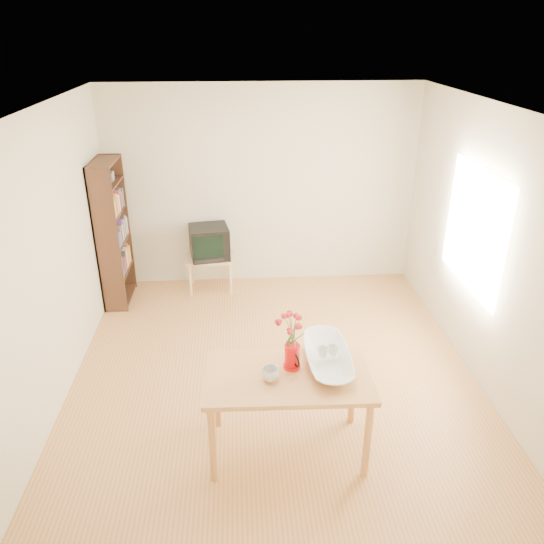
{
  "coord_description": "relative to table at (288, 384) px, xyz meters",
  "views": [
    {
      "loc": [
        -0.32,
        -4.42,
        3.21
      ],
      "look_at": [
        0.0,
        0.3,
        1.0
      ],
      "focal_mm": 35.0,
      "sensor_mm": 36.0,
      "label": 1
    }
  ],
  "objects": [
    {
      "name": "mug",
      "position": [
        -0.14,
        -0.06,
        0.14
      ],
      "size": [
        0.18,
        0.18,
        0.11
      ],
      "primitive_type": "imported",
      "rotation": [
        0.0,
        0.0,
        3.53
      ],
      "color": "white",
      "rests_on": "table"
    },
    {
      "name": "tv_stand",
      "position": [
        -0.74,
        3.02,
        -0.27
      ],
      "size": [
        0.6,
        0.45,
        0.46
      ],
      "color": "#DDB57C",
      "rests_on": "ground"
    },
    {
      "name": "pitcher",
      "position": [
        0.04,
        0.1,
        0.18
      ],
      "size": [
        0.14,
        0.21,
        0.21
      ],
      "rotation": [
        0.0,
        0.0,
        0.36
      ],
      "color": "red",
      "rests_on": "table"
    },
    {
      "name": "teacup_a",
      "position": [
        0.29,
        0.16,
        0.3
      ],
      "size": [
        0.11,
        0.11,
        0.07
      ],
      "primitive_type": "imported",
      "rotation": [
        0.0,
        0.0,
        0.92
      ],
      "color": "white",
      "rests_on": "bowl"
    },
    {
      "name": "room",
      "position": [
        -0.01,
        1.05,
        0.64
      ],
      "size": [
        4.5,
        4.5,
        4.5
      ],
      "color": "#B0763E",
      "rests_on": "ground"
    },
    {
      "name": "television",
      "position": [
        -0.74,
        3.03,
        0.01
      ],
      "size": [
        0.55,
        0.52,
        0.42
      ],
      "rotation": [
        0.0,
        0.0,
        0.17
      ],
      "color": "black",
      "rests_on": "tv_stand"
    },
    {
      "name": "table",
      "position": [
        0.0,
        0.0,
        0.0
      ],
      "size": [
        1.31,
        0.77,
        0.75
      ],
      "rotation": [
        0.0,
        0.0,
        -0.03
      ],
      "color": "#C68144",
      "rests_on": "ground"
    },
    {
      "name": "bookshelf",
      "position": [
        -1.88,
        2.8,
        0.18
      ],
      "size": [
        0.28,
        0.7,
        1.8
      ],
      "color": "#331C11",
      "rests_on": "ground"
    },
    {
      "name": "teacup_b",
      "position": [
        0.38,
        0.18,
        0.3
      ],
      "size": [
        0.08,
        0.08,
        0.07
      ],
      "primitive_type": "imported",
      "rotation": [
        0.0,
        0.0,
        1.57
      ],
      "color": "white",
      "rests_on": "bowl"
    },
    {
      "name": "bowl",
      "position": [
        0.33,
        0.16,
        0.34
      ],
      "size": [
        0.54,
        0.54,
        0.5
      ],
      "primitive_type": "imported",
      "rotation": [
        0.0,
        0.0,
        0.01
      ],
      "color": "white",
      "rests_on": "table"
    },
    {
      "name": "flowers",
      "position": [
        0.04,
        0.1,
        0.45
      ],
      "size": [
        0.23,
        0.23,
        0.33
      ],
      "primitive_type": null,
      "color": "#DE343F",
      "rests_on": "pitcher"
    }
  ]
}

